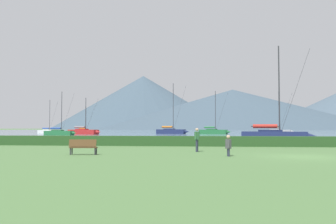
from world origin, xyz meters
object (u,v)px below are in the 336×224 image
Objects in this scene: sailboat_slip_10 at (48,131)px; sailboat_slip_7 at (85,131)px; sailboat_slip_4 at (60,133)px; sailboat_slip_9 at (275,135)px; sailboat_slip_11 at (84,132)px; park_bench_near_path at (83,146)px; person_standing_walker at (197,138)px; sailboat_slip_12 at (214,131)px; sailboat_slip_1 at (171,131)px; sailboat_slip_8 at (277,131)px; person_seated_viewer at (228,145)px.

sailboat_slip_7 is at bearing 30.65° from sailboat_slip_10.
sailboat_slip_10 is at bearing 124.12° from sailboat_slip_4.
sailboat_slip_11 is (-39.07, 40.47, -0.03)m from sailboat_slip_9.
sailboat_slip_7 is 87.69m from park_bench_near_path.
sailboat_slip_7 is 87.14m from person_standing_walker.
sailboat_slip_12 reaches higher than sailboat_slip_10.
sailboat_slip_10 is 88.99m from person_standing_walker.
person_standing_walker is (9.23, -70.45, 0.21)m from sailboat_slip_1.
sailboat_slip_11 is at bearing -144.61° from sailboat_slip_1.
sailboat_slip_10 reaches higher than person_standing_walker.
person_standing_walker is at bearing -85.58° from sailboat_slip_8.
sailboat_slip_8 is at bearing 66.59° from park_bench_near_path.
sailboat_slip_4 reaches higher than sailboat_slip_7.
sailboat_slip_8 reaches higher than person_seated_viewer.
sailboat_slip_8 is 75.35m from person_seated_viewer.
sailboat_slip_1 is 1.77× the size of sailboat_slip_7.
sailboat_slip_9 reaches higher than sailboat_slip_10.
sailboat_slip_11 is at bearing -55.29° from sailboat_slip_7.
park_bench_near_path is (23.26, -63.58, -0.17)m from sailboat_slip_11.
sailboat_slip_7 reaches higher than person_standing_walker.
sailboat_slip_9 is (40.53, -29.49, 0.14)m from sailboat_slip_4.
sailboat_slip_10 is at bearing 149.21° from sailboat_slip_11.
sailboat_slip_7 is 6.23× the size of person_seated_viewer.
sailboat_slip_4 is 5.56× the size of park_bench_near_path.
park_bench_near_path is 1.04× the size of person_standing_walker.
sailboat_slip_8 reaches higher than park_bench_near_path.
sailboat_slip_1 is 11.53m from sailboat_slip_12.
park_bench_near_path is at bearing -89.85° from sailboat_slip_8.
sailboat_slip_9 is 1.03× the size of sailboat_slip_12.
sailboat_slip_9 reaches higher than sailboat_slip_8.
sailboat_slip_7 is 0.66× the size of sailboat_slip_9.
sailboat_slip_1 is at bearing -1.83° from sailboat_slip_7.
sailboat_slip_4 reaches higher than park_bench_near_path.
sailboat_slip_8 is (55.43, -9.10, 0.13)m from sailboat_slip_7.
sailboat_slip_8 reaches higher than person_standing_walker.
person_seated_viewer is 0.76× the size of person_standing_walker.
sailboat_slip_11 is 71.34m from person_seated_viewer.
person_standing_walker is (46.84, -75.66, 0.38)m from sailboat_slip_10.
sailboat_slip_9 is (45.66, -59.34, 0.18)m from sailboat_slip_7.
sailboat_slip_10 reaches higher than park_bench_near_path.
park_bench_near_path is at bearing -81.44° from sailboat_slip_12.
sailboat_slip_7 is 0.68× the size of sailboat_slip_12.
person_seated_viewer is (48.78, -79.23, 0.10)m from sailboat_slip_10.
sailboat_slip_4 is 5.81× the size of person_standing_walker.
sailboat_slip_8 is at bearing 6.12° from sailboat_slip_7.
sailboat_slip_8 is at bearing 86.77° from person_standing_walker.
person_seated_viewer is at bearing -46.09° from sailboat_slip_10.
sailboat_slip_11 is (-20.93, -10.31, -0.06)m from sailboat_slip_1.
sailboat_slip_10 is (-15.21, 26.50, -0.01)m from sailboat_slip_4.
sailboat_slip_9 is 27.99m from park_bench_near_path.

